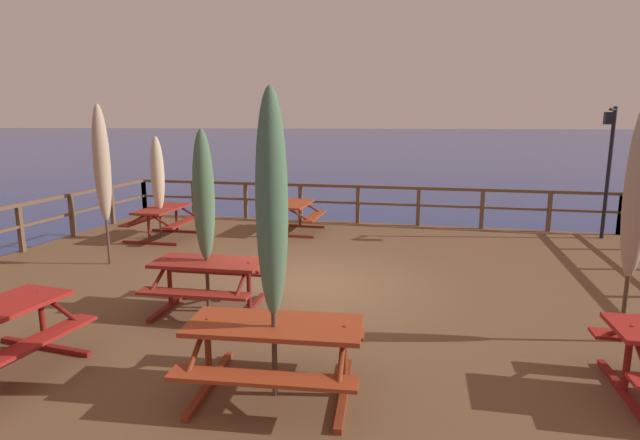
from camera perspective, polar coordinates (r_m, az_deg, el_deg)
ground_plane at (r=9.25m, az=-1.24°, el=-11.47°), size 600.00×600.00×0.00m
wooden_deck at (r=9.12m, az=-1.25°, el=-9.42°), size 13.81×11.73×0.71m
railing_waterside_far at (r=14.31m, az=4.31°, el=2.57°), size 13.61×0.10×1.09m
picnic_table_front_left at (r=5.46m, az=-5.15°, el=-13.58°), size 1.95×1.56×0.78m
picnic_table_mid_right at (r=7.88m, az=-12.51°, el=-6.07°), size 1.70×1.48×0.78m
picnic_table_mid_centre at (r=13.03m, az=-17.33°, el=0.42°), size 1.44×1.75×0.78m
picnic_table_front_right at (r=13.17m, az=-2.99°, el=1.00°), size 1.40×1.61×0.78m
patio_umbrella_tall_front at (r=4.95m, az=-5.47°, el=1.55°), size 0.32×0.32×3.17m
patio_umbrella_tall_back_right at (r=10.78m, az=-23.45°, el=5.81°), size 0.32×0.32×3.18m
patio_umbrella_short_back at (r=7.38m, az=32.32°, el=2.69°), size 0.32×0.32×3.11m
patio_umbrella_tall_mid_right at (r=7.68m, az=-13.01°, el=2.60°), size 0.32×0.32×2.74m
patio_umbrella_tall_back_left at (r=12.87m, az=-17.90°, el=4.95°), size 0.32×0.32×2.51m
lamp_post_hooked at (r=13.89m, az=29.87°, el=6.59°), size 0.40×0.63×3.20m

